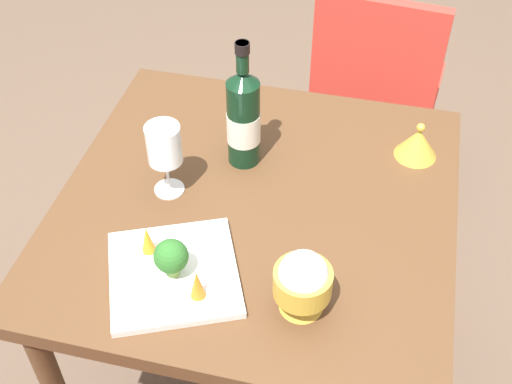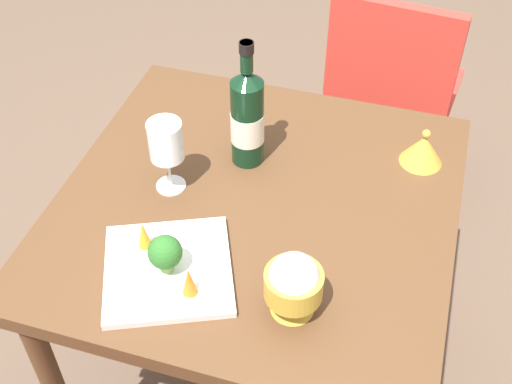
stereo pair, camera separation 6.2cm
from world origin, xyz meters
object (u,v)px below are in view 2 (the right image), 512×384
Objects in this scene: wine_bottle at (247,117)px; serving_plate at (168,270)px; broccoli_floret at (165,253)px; rice_bowl_lid at (423,149)px; chair_by_wall at (391,83)px; rice_bowl at (294,284)px; wine_glass at (166,143)px; carrot_garnish_left at (144,234)px; carrot_garnish_right at (189,281)px.

wine_bottle is 0.96× the size of serving_plate.
broccoli_floret is (0.00, -0.01, 0.06)m from serving_plate.
chair_by_wall is at bearing 101.99° from rice_bowl_lid.
rice_bowl is at bearing -86.59° from chair_by_wall.
wine_glass reaches higher than carrot_garnish_left.
rice_bowl_lid reaches higher than carrot_garnish_right.
wine_bottle is 4.71× the size of carrot_garnish_left.
rice_bowl_lid is at bearing 15.54° from wine_bottle.
broccoli_floret reaches higher than carrot_garnish_left.
chair_by_wall is at bearing 77.77° from carrot_garnish_right.
wine_glass is 2.67× the size of carrot_garnish_left.
chair_by_wall is 9.91× the size of broccoli_floret.
chair_by_wall reaches higher than rice_bowl_lid.
carrot_garnish_right is (0.06, -0.04, 0.04)m from serving_plate.
wine_bottle is 0.20m from wine_glass.
wine_glass reaches higher than rice_bowl.
wine_glass is 0.54× the size of serving_plate.
wine_glass is at bearing -108.80° from chair_by_wall.
rice_bowl reaches higher than rice_bowl_lid.
rice_bowl is 0.53m from rice_bowl_lid.
chair_by_wall is at bearing 69.94° from wine_bottle.
carrot_garnish_left is at bearing 148.39° from serving_plate.
rice_bowl is 0.27m from serving_plate.
wine_bottle reaches higher than rice_bowl.
chair_by_wall is 4.75× the size of wine_glass.
wine_glass is 0.28m from serving_plate.
wine_bottle is at bearing 71.16° from carrot_garnish_left.
carrot_garnish_right is (0.13, -0.09, 0.00)m from carrot_garnish_left.
serving_plate is at bearing 106.40° from broccoli_floret.
serving_plate is 0.06m from broccoli_floret.
wine_bottle is 4.59× the size of carrot_garnish_right.
broccoli_floret is at bearing -132.02° from rice_bowl_lid.
rice_bowl_lid is at bearing 41.20° from carrot_garnish_left.
chair_by_wall is at bearing 74.23° from broccoli_floret.
serving_plate is (0.09, -0.23, -0.12)m from wine_glass.
chair_by_wall is 0.84m from wine_bottle.
wine_glass is 1.79× the size of rice_bowl_lid.
rice_bowl is at bearing -2.88° from serving_plate.
wine_glass is at bearing -134.44° from wine_bottle.
broccoli_floret is at bearing -69.25° from wine_glass.
wine_glass reaches higher than carrot_garnish_right.
rice_bowl_lid is at bearing -71.84° from chair_by_wall.
rice_bowl is 1.65× the size of broccoli_floret.
carrot_garnish_right is (0.06, -0.04, -0.02)m from broccoli_floret.
rice_bowl_lid reaches higher than carrot_garnish_left.
broccoli_floret is (-0.31, -1.10, 0.28)m from chair_by_wall.
wine_bottle reaches higher than broccoli_floret.
serving_plate is at bearing 177.12° from rice_bowl.
carrot_garnish_left is (-0.11, -0.33, -0.07)m from wine_bottle.
rice_bowl is at bearing -61.60° from wine_bottle.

